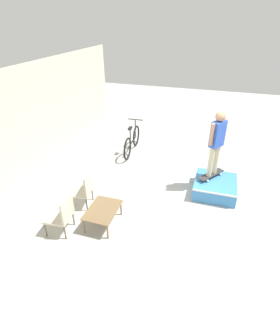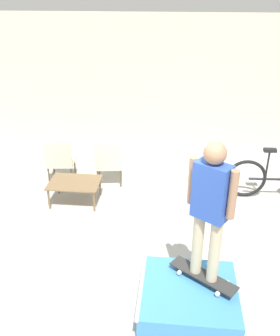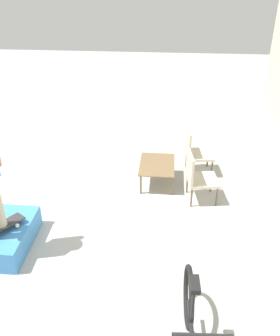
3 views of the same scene
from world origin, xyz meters
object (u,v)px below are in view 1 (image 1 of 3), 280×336
at_px(skate_ramp_box, 215,187).
at_px(person_skater, 217,139).
at_px(coffee_table, 103,211).
at_px(patio_chair_left, 62,213).
at_px(skateboard_on_ramp, 211,174).
at_px(bicycle, 132,141).
at_px(patio_chair_right, 84,188).

distance_m(skate_ramp_box, person_skater, 1.30).
bearing_deg(coffee_table, patio_chair_left, 123.21).
bearing_deg(skateboard_on_ramp, bicycle, 96.80).
xyz_separation_m(skate_ramp_box, person_skater, (0.16, 0.14, 1.28)).
distance_m(coffee_table, patio_chair_right, 0.88).
height_order(person_skater, coffee_table, person_skater).
xyz_separation_m(coffee_table, patio_chair_right, (0.49, 0.72, 0.13)).
height_order(skate_ramp_box, skateboard_on_ramp, skateboard_on_ramp).
bearing_deg(patio_chair_left, skateboard_on_ramp, 125.88).
bearing_deg(skate_ramp_box, patio_chair_left, 128.85).
bearing_deg(bicycle, coffee_table, -174.49).
xyz_separation_m(skateboard_on_ramp, patio_chair_left, (-2.62, 2.90, 0.06)).
relative_size(skateboard_on_ramp, patio_chair_left, 0.89).
height_order(skate_ramp_box, coffee_table, coffee_table).
bearing_deg(patio_chair_left, patio_chair_right, 173.87).
relative_size(skate_ramp_box, coffee_table, 1.29).
bearing_deg(coffee_table, patio_chair_right, 55.45).
bearing_deg(bicycle, skateboard_on_ramp, -121.06).
xyz_separation_m(skate_ramp_box, patio_chair_left, (-2.45, 3.04, 0.32)).
height_order(skateboard_on_ramp, bicycle, bicycle).
height_order(coffee_table, patio_chair_left, patio_chair_left).
xyz_separation_m(coffee_table, patio_chair_left, (-0.47, 0.72, 0.13)).
height_order(patio_chair_left, patio_chair_right, same).
bearing_deg(skateboard_on_ramp, person_skater, -55.03).
distance_m(skate_ramp_box, coffee_table, 3.06).
xyz_separation_m(patio_chair_right, bicycle, (3.10, -0.19, -0.10)).
height_order(person_skater, patio_chair_left, person_skater).
relative_size(skate_ramp_box, bicycle, 0.64).
height_order(skate_ramp_box, patio_chair_right, patio_chair_right).
relative_size(patio_chair_right, bicycle, 0.50).
xyz_separation_m(person_skater, patio_chair_right, (-1.65, 2.90, -0.97)).
distance_m(skate_ramp_box, patio_chair_right, 3.40).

